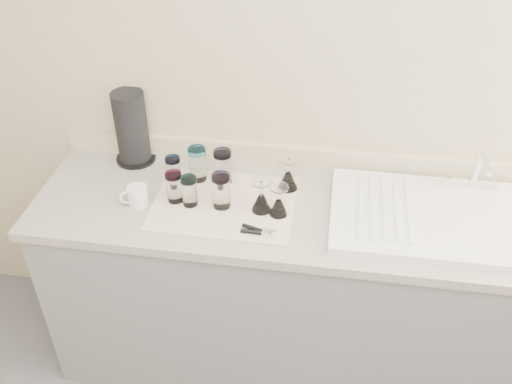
% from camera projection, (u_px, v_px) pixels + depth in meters
% --- Properties ---
extents(room_envelope, '(3.54, 3.50, 2.52)m').
position_uv_depth(room_envelope, '(235.00, 353.00, 0.87)').
color(room_envelope, '#56565C').
rests_on(room_envelope, ground).
extents(counter_unit, '(2.06, 0.62, 0.90)m').
position_uv_depth(counter_unit, '(290.00, 289.00, 2.48)').
color(counter_unit, slate).
rests_on(counter_unit, ground).
extents(sink_unit, '(0.82, 0.50, 0.22)m').
position_uv_depth(sink_unit, '(441.00, 218.00, 2.14)').
color(sink_unit, white).
rests_on(sink_unit, counter_unit).
extents(dish_towel, '(0.55, 0.42, 0.01)m').
position_uv_depth(dish_towel, '(224.00, 204.00, 2.23)').
color(dish_towel, white).
rests_on(dish_towel, counter_unit).
extents(tumbler_teal, '(0.06, 0.06, 0.12)m').
position_uv_depth(tumbler_teal, '(174.00, 170.00, 2.30)').
color(tumbler_teal, white).
rests_on(tumbler_teal, dish_towel).
extents(tumbler_cyan, '(0.07, 0.07, 0.15)m').
position_uv_depth(tumbler_cyan, '(198.00, 164.00, 2.32)').
color(tumbler_cyan, white).
rests_on(tumbler_cyan, dish_towel).
extents(tumbler_purple, '(0.07, 0.07, 0.15)m').
position_uv_depth(tumbler_purple, '(223.00, 167.00, 2.30)').
color(tumbler_purple, white).
rests_on(tumbler_purple, dish_towel).
extents(tumbler_magenta, '(0.06, 0.06, 0.13)m').
position_uv_depth(tumbler_magenta, '(174.00, 187.00, 2.21)').
color(tumbler_magenta, white).
rests_on(tumbler_magenta, dish_towel).
extents(tumbler_blue, '(0.06, 0.06, 0.12)m').
position_uv_depth(tumbler_blue, '(189.00, 191.00, 2.19)').
color(tumbler_blue, white).
rests_on(tumbler_blue, dish_towel).
extents(tumbler_lavender, '(0.07, 0.07, 0.14)m').
position_uv_depth(tumbler_lavender, '(221.00, 191.00, 2.17)').
color(tumbler_lavender, white).
rests_on(tumbler_lavender, dish_towel).
extents(goblet_back_right, '(0.08, 0.08, 0.14)m').
position_uv_depth(goblet_back_right, '(288.00, 178.00, 2.28)').
color(goblet_back_right, white).
rests_on(goblet_back_right, dish_towel).
extents(goblet_front_left, '(0.08, 0.08, 0.14)m').
position_uv_depth(goblet_front_left, '(261.00, 200.00, 2.17)').
color(goblet_front_left, white).
rests_on(goblet_front_left, dish_towel).
extents(goblet_front_right, '(0.07, 0.07, 0.13)m').
position_uv_depth(goblet_front_right, '(279.00, 205.00, 2.15)').
color(goblet_front_right, white).
rests_on(goblet_front_right, dish_towel).
extents(can_opener, '(0.13, 0.06, 0.02)m').
position_uv_depth(can_opener, '(259.00, 231.00, 2.08)').
color(can_opener, silver).
rests_on(can_opener, dish_towel).
extents(white_mug, '(0.12, 0.10, 0.08)m').
position_uv_depth(white_mug, '(137.00, 196.00, 2.21)').
color(white_mug, white).
rests_on(white_mug, counter_unit).
extents(paper_towel_roll, '(0.17, 0.17, 0.32)m').
position_uv_depth(paper_towel_roll, '(132.00, 128.00, 2.40)').
color(paper_towel_roll, black).
rests_on(paper_towel_roll, counter_unit).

